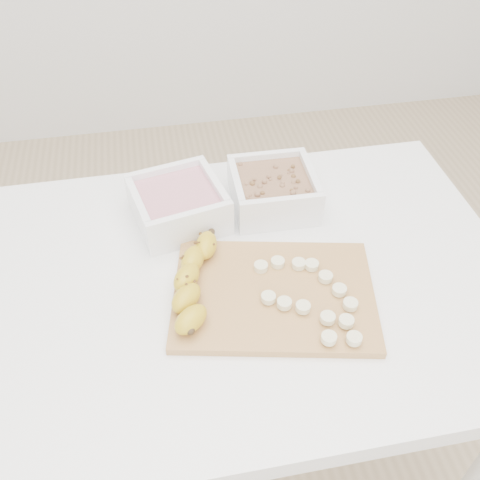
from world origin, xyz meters
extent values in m
plane|color=#C6AD89|center=(0.00, 0.00, 0.00)|extent=(3.50, 3.50, 0.00)
cube|color=white|center=(0.00, 0.00, 0.73)|extent=(1.00, 0.70, 0.04)
cylinder|color=white|center=(0.44, -0.29, 0.35)|extent=(0.05, 0.05, 0.71)
cylinder|color=white|center=(-0.44, 0.29, 0.35)|extent=(0.05, 0.05, 0.71)
cylinder|color=white|center=(0.44, 0.29, 0.35)|extent=(0.05, 0.05, 0.71)
cube|color=white|center=(-0.10, 0.17, 0.79)|extent=(0.20, 0.20, 0.08)
cube|color=#C47B89|center=(-0.10, 0.17, 0.79)|extent=(0.17, 0.17, 0.05)
cube|color=white|center=(0.10, 0.18, 0.79)|extent=(0.17, 0.17, 0.08)
cube|color=brown|center=(0.10, 0.18, 0.79)|extent=(0.14, 0.14, 0.04)
cube|color=tan|center=(0.04, -0.06, 0.76)|extent=(0.39, 0.31, 0.01)
cylinder|color=beige|center=(0.03, 0.00, 0.77)|extent=(0.02, 0.02, 0.01)
cylinder|color=beige|center=(0.06, 0.00, 0.77)|extent=(0.02, 0.02, 0.01)
cylinder|color=beige|center=(0.10, -0.01, 0.77)|extent=(0.02, 0.02, 0.01)
cylinder|color=beige|center=(0.12, -0.02, 0.77)|extent=(0.02, 0.02, 0.01)
cylinder|color=beige|center=(0.14, -0.05, 0.77)|extent=(0.02, 0.02, 0.01)
cylinder|color=beige|center=(0.15, -0.08, 0.77)|extent=(0.02, 0.02, 0.01)
cylinder|color=beige|center=(0.16, -0.12, 0.77)|extent=(0.02, 0.02, 0.01)
cylinder|color=beige|center=(0.03, -0.08, 0.77)|extent=(0.02, 0.02, 0.01)
cylinder|color=beige|center=(0.05, -0.10, 0.77)|extent=(0.02, 0.02, 0.01)
cylinder|color=beige|center=(0.08, -0.11, 0.77)|extent=(0.02, 0.02, 0.01)
cylinder|color=beige|center=(0.11, -0.14, 0.77)|extent=(0.02, 0.02, 0.01)
cylinder|color=beige|center=(0.14, -0.15, 0.78)|extent=(0.02, 0.02, 0.01)
cylinder|color=beige|center=(0.14, -0.19, 0.78)|extent=(0.02, 0.02, 0.01)
cylinder|color=beige|center=(0.10, -0.18, 0.78)|extent=(0.02, 0.02, 0.01)
camera|label=1|loc=(-0.13, -0.64, 1.47)|focal=40.00mm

